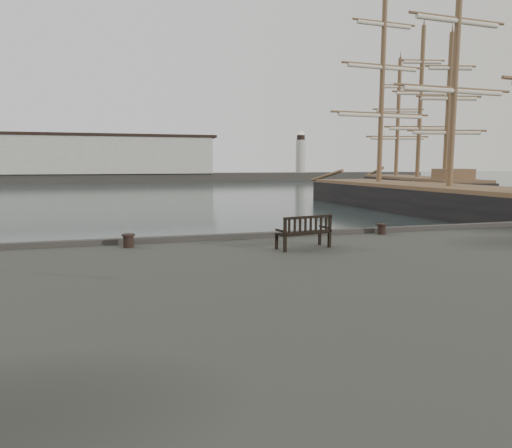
% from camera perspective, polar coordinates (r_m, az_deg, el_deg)
% --- Properties ---
extents(ground, '(400.00, 400.00, 0.00)m').
position_cam_1_polar(ground, '(16.42, -2.10, -7.12)').
color(ground, black).
rests_on(ground, ground).
extents(breakwater, '(140.00, 9.50, 12.20)m').
position_cam_1_polar(breakwater, '(107.45, -16.26, 7.32)').
color(breakwater, '#383530').
rests_on(breakwater, ground).
extents(bench, '(1.82, 0.95, 1.00)m').
position_cam_1_polar(bench, '(14.10, 5.99, -1.79)').
color(bench, black).
rests_on(bench, quay).
extents(bollard_left, '(0.50, 0.50, 0.42)m').
position_cam_1_polar(bollard_left, '(14.79, -15.65, -2.02)').
color(bollard_left, black).
rests_on(bollard_left, quay).
extents(bollard_right, '(0.46, 0.46, 0.40)m').
position_cam_1_polar(bollard_right, '(17.51, 15.43, -0.60)').
color(bollard_right, black).
rests_on(bollard_right, quay).
extents(tall_ship_main, '(9.09, 35.33, 26.23)m').
position_cam_1_polar(tall_ship_main, '(40.21, 22.85, 1.99)').
color(tall_ship_main, black).
rests_on(tall_ship_main, ground).
extents(tall_ship_far, '(10.79, 26.57, 22.27)m').
position_cam_1_polar(tall_ship_far, '(61.41, 19.41, 3.93)').
color(tall_ship_far, black).
rests_on(tall_ship_far, ground).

